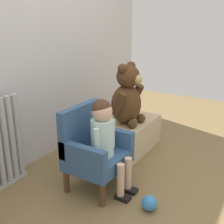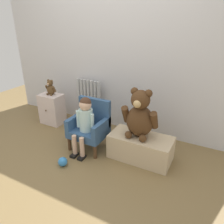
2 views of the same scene
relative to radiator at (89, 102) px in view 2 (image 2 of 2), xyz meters
name	(u,v)px [view 2 (image 2 of 2)]	position (x,y,z in m)	size (l,w,h in m)	color
ground_plane	(63,170)	(0.38, -1.15, -0.35)	(6.00, 6.00, 0.00)	brown
back_wall	(115,47)	(0.38, 0.12, 0.85)	(3.80, 0.05, 2.40)	silver
radiator	(89,102)	(0.00, 0.00, 0.00)	(0.43, 0.05, 0.71)	#ADAFAF
small_dresser	(52,109)	(-0.52, -0.28, -0.11)	(0.35, 0.28, 0.48)	beige
child_armchair	(90,125)	(0.40, -0.58, -0.04)	(0.45, 0.39, 0.64)	#31517A
child_figure	(85,118)	(0.40, -0.69, 0.11)	(0.25, 0.35, 0.72)	silver
low_bench	(140,147)	(1.08, -0.53, -0.20)	(0.74, 0.36, 0.30)	tan
large_teddy_bear	(140,116)	(1.04, -0.52, 0.20)	(0.42, 0.30, 0.58)	#492E19
small_teddy_bear	(51,88)	(-0.51, -0.27, 0.23)	(0.17, 0.12, 0.24)	brown
toy_ball	(63,162)	(0.34, -1.09, -0.30)	(0.11, 0.11, 0.11)	#327FC8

